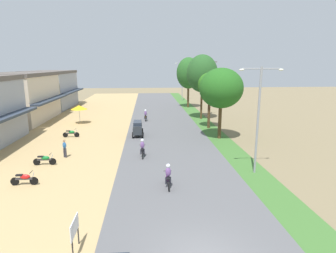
{
  "coord_description": "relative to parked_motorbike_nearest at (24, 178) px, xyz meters",
  "views": [
    {
      "loc": [
        -2.16,
        -9.94,
        7.94
      ],
      "look_at": [
        -0.02,
        18.17,
        1.73
      ],
      "focal_mm": 29.96,
      "sensor_mm": 36.0,
      "label": 1
    }
  ],
  "objects": [
    {
      "name": "utility_pole_near",
      "position": [
        18.11,
        24.87,
        4.08
      ],
      "size": [
        1.8,
        0.2,
        8.89
      ],
      "color": "brown",
      "rests_on": "ground"
    },
    {
      "name": "parked_motorbike_second",
      "position": [
        -0.01,
        3.87,
        0.0
      ],
      "size": [
        1.8,
        0.54,
        0.94
      ],
      "color": "black",
      "rests_on": "dirt_shoulder"
    },
    {
      "name": "median_tree_nearest",
      "position": [
        16.11,
        11.15,
        4.96
      ],
      "size": [
        4.66,
        4.66,
        7.61
      ],
      "color": "#4C351E",
      "rests_on": "median_strip"
    },
    {
      "name": "pedestrian_on_shoulder",
      "position": [
        1.06,
        5.71,
        0.41
      ],
      "size": [
        0.43,
        0.38,
        1.62
      ],
      "color": "#33333D",
      "rests_on": "dirt_shoulder"
    },
    {
      "name": "shophouse_far",
      "position": [
        -9.59,
        36.25,
        2.91
      ],
      "size": [
        8.05,
        12.2,
        6.9
      ],
      "color": "#999EA8",
      "rests_on": "ground"
    },
    {
      "name": "vendor_umbrella",
      "position": [
        -0.97,
        20.32,
        1.75
      ],
      "size": [
        2.2,
        2.2,
        2.52
      ],
      "color": "#99999E",
      "rests_on": "dirt_shoulder"
    },
    {
      "name": "motorbike_foreground_rider",
      "position": [
        9.53,
        -1.1,
        0.3
      ],
      "size": [
        0.54,
        1.8,
        1.66
      ],
      "color": "black",
      "rests_on": "road_strip"
    },
    {
      "name": "parked_motorbike_third",
      "position": [
        -0.21,
        12.79,
        0.0
      ],
      "size": [
        1.8,
        0.54,
        0.94
      ],
      "color": "black",
      "rests_on": "dirt_shoulder"
    },
    {
      "name": "parked_motorbike_nearest",
      "position": [
        0.0,
        0.0,
        0.0
      ],
      "size": [
        1.8,
        0.54,
        0.94
      ],
      "color": "black",
      "rests_on": "dirt_shoulder"
    },
    {
      "name": "median_tree_fourth",
      "position": [
        16.04,
        34.29,
        5.89
      ],
      "size": [
        4.43,
        4.43,
        9.27
      ],
      "color": "#4C351E",
      "rests_on": "median_strip"
    },
    {
      "name": "motorbike_ahead_second",
      "position": [
        7.78,
        5.29,
        0.3
      ],
      "size": [
        0.54,
        1.8,
        1.66
      ],
      "color": "black",
      "rests_on": "road_strip"
    },
    {
      "name": "street_signboard",
      "position": [
        5.07,
        -7.21,
        0.55
      ],
      "size": [
        0.06,
        1.3,
        1.5
      ],
      "color": "#262628",
      "rests_on": "dirt_shoulder"
    },
    {
      "name": "streetlamp_mid",
      "position": [
        16.19,
        44.6,
        4.34
      ],
      "size": [
        3.16,
        0.2,
        8.45
      ],
      "color": "gray",
      "rests_on": "median_strip"
    },
    {
      "name": "shophouse_mid",
      "position": [
        -9.59,
        23.11,
        2.91
      ],
      "size": [
        8.42,
        12.54,
        6.9
      ],
      "color": "beige",
      "rests_on": "ground"
    },
    {
      "name": "streetlamp_near",
      "position": [
        16.19,
        1.05,
        3.99
      ],
      "size": [
        3.16,
        0.2,
        7.78
      ],
      "color": "gray",
      "rests_on": "median_strip"
    },
    {
      "name": "median_tree_second",
      "position": [
        16.05,
        16.32,
        4.94
      ],
      "size": [
        2.96,
        2.96,
        7.0
      ],
      "color": "#4C351E",
      "rests_on": "median_strip"
    },
    {
      "name": "car_van_charcoal",
      "position": [
        7.15,
        12.72,
        0.47
      ],
      "size": [
        1.19,
        2.41,
        1.67
      ],
      "color": "#282D33",
      "rests_on": "road_strip"
    },
    {
      "name": "median_tree_third",
      "position": [
        16.3,
        22.62,
        6.15
      ],
      "size": [
        4.48,
        4.48,
        9.37
      ],
      "color": "#4C351E",
      "rests_on": "median_strip"
    },
    {
      "name": "motorbike_ahead_third",
      "position": [
        8.02,
        21.5,
        0.3
      ],
      "size": [
        0.54,
        1.8,
        1.66
      ],
      "color": "black",
      "rests_on": "road_strip"
    }
  ]
}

